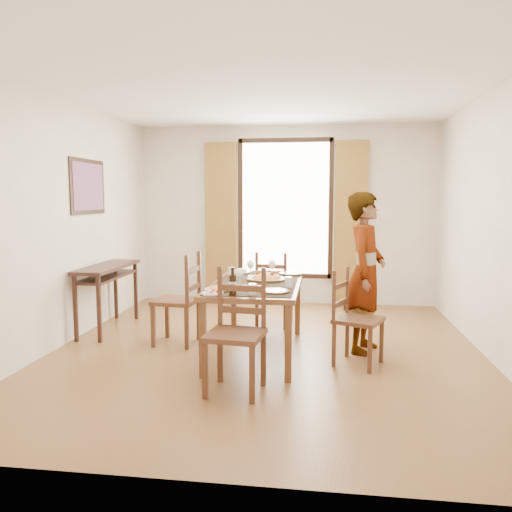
# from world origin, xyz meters

# --- Properties ---
(ground) EXTENTS (5.00, 5.00, 0.00)m
(ground) POSITION_xyz_m (0.00, 0.00, 0.00)
(ground) COLOR #512C19
(ground) RESTS_ON ground
(room_shell) EXTENTS (4.60, 5.10, 2.74)m
(room_shell) POSITION_xyz_m (-0.00, 0.13, 1.54)
(room_shell) COLOR silver
(room_shell) RESTS_ON ground
(console_table) EXTENTS (0.38, 1.20, 0.80)m
(console_table) POSITION_xyz_m (-2.03, 0.60, 0.68)
(console_table) COLOR black
(console_table) RESTS_ON ground
(dining_table) EXTENTS (0.89, 1.69, 0.76)m
(dining_table) POSITION_xyz_m (-0.09, -0.08, 0.69)
(dining_table) COLOR brown
(dining_table) RESTS_ON ground
(chair_west) EXTENTS (0.49, 0.49, 1.02)m
(chair_west) POSITION_xyz_m (-0.99, 0.13, 0.47)
(chair_west) COLOR #522B1B
(chair_west) RESTS_ON ground
(chair_north) EXTENTS (0.48, 0.48, 0.95)m
(chair_north) POSITION_xyz_m (-0.03, 1.05, 0.44)
(chair_north) COLOR #522B1B
(chair_north) RESTS_ON ground
(chair_south) EXTENTS (0.50, 0.50, 1.03)m
(chair_south) POSITION_xyz_m (-0.13, -1.12, 0.48)
(chair_south) COLOR #522B1B
(chair_south) RESTS_ON ground
(chair_east) EXTENTS (0.54, 0.54, 0.93)m
(chair_east) POSITION_xyz_m (0.90, -0.30, 0.43)
(chair_east) COLOR #522B1B
(chair_east) RESTS_ON ground
(man) EXTENTS (0.83, 0.73, 1.68)m
(man) POSITION_xyz_m (1.02, 0.15, 0.84)
(man) COLOR #93989B
(man) RESTS_ON ground
(plate_sw) EXTENTS (0.27, 0.27, 0.05)m
(plate_sw) POSITION_xyz_m (-0.39, -0.63, 0.78)
(plate_sw) COLOR silver
(plate_sw) RESTS_ON dining_table
(plate_se) EXTENTS (0.27, 0.27, 0.05)m
(plate_se) POSITION_xyz_m (0.15, -0.63, 0.78)
(plate_se) COLOR silver
(plate_se) RESTS_ON dining_table
(plate_nw) EXTENTS (0.27, 0.27, 0.05)m
(plate_nw) POSITION_xyz_m (-0.36, 0.50, 0.78)
(plate_nw) COLOR silver
(plate_nw) RESTS_ON dining_table
(plate_ne) EXTENTS (0.27, 0.27, 0.05)m
(plate_ne) POSITION_xyz_m (0.22, 0.46, 0.78)
(plate_ne) COLOR silver
(plate_ne) RESTS_ON dining_table
(pasta_platter) EXTENTS (0.40, 0.40, 0.10)m
(pasta_platter) POSITION_xyz_m (-0.01, 0.02, 0.81)
(pasta_platter) COLOR #CC521A
(pasta_platter) RESTS_ON dining_table
(caprese_plate) EXTENTS (0.20, 0.20, 0.04)m
(caprese_plate) POSITION_xyz_m (-0.40, -0.80, 0.78)
(caprese_plate) COLOR silver
(caprese_plate) RESTS_ON dining_table
(wine_glass_a) EXTENTS (0.08, 0.08, 0.18)m
(wine_glass_a) POSITION_xyz_m (-0.22, -0.43, 0.85)
(wine_glass_a) COLOR white
(wine_glass_a) RESTS_ON dining_table
(wine_glass_b) EXTENTS (0.08, 0.08, 0.18)m
(wine_glass_b) POSITION_xyz_m (0.03, 0.29, 0.85)
(wine_glass_b) COLOR white
(wine_glass_b) RESTS_ON dining_table
(wine_glass_c) EXTENTS (0.08, 0.08, 0.18)m
(wine_glass_c) POSITION_xyz_m (-0.21, 0.26, 0.85)
(wine_glass_c) COLOR white
(wine_glass_c) RESTS_ON dining_table
(tumbler_a) EXTENTS (0.07, 0.07, 0.10)m
(tumbler_a) POSITION_xyz_m (0.25, -0.35, 0.81)
(tumbler_a) COLOR silver
(tumbler_a) RESTS_ON dining_table
(tumbler_b) EXTENTS (0.07, 0.07, 0.10)m
(tumbler_b) POSITION_xyz_m (-0.42, 0.25, 0.81)
(tumbler_b) COLOR silver
(tumbler_b) RESTS_ON dining_table
(tumbler_c) EXTENTS (0.07, 0.07, 0.10)m
(tumbler_c) POSITION_xyz_m (-0.04, -0.78, 0.81)
(tumbler_c) COLOR silver
(tumbler_c) RESTS_ON dining_table
(wine_bottle) EXTENTS (0.07, 0.07, 0.25)m
(wine_bottle) POSITION_xyz_m (-0.21, -0.82, 0.88)
(wine_bottle) COLOR black
(wine_bottle) RESTS_ON dining_table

